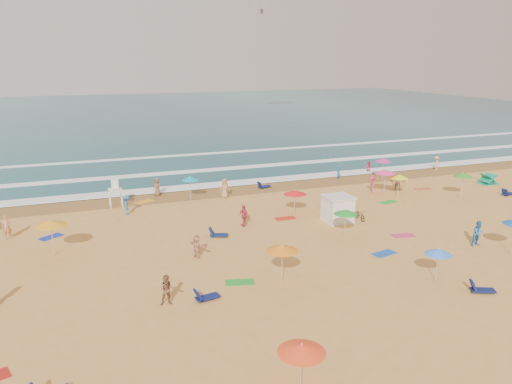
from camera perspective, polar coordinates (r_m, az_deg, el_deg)
name	(u,v)px	position (r m, az deg, el deg)	size (l,w,h in m)	color
ground	(304,228)	(38.88, 5.49, -4.06)	(220.00, 220.00, 0.00)	gold
ocean	(144,115)	(118.74, -12.69, 8.60)	(220.00, 140.00, 0.18)	#0C4756
wet_sand	(249,189)	(49.91, -0.78, 0.35)	(220.00, 220.00, 0.00)	olive
surf_foam	(223,170)	(58.03, -3.74, 2.51)	(200.00, 18.70, 0.05)	white
cabana	(338,209)	(40.35, 9.31, -1.99)	(2.00, 2.00, 2.00)	silver
cabana_roof	(338,197)	(40.06, 9.37, -0.54)	(2.20, 2.20, 0.12)	silver
bicycle	(360,215)	(41.23, 11.78, -2.58)	(0.56, 1.61, 0.85)	black
lifeguard_stand	(116,195)	(45.42, -15.75, -0.36)	(1.20, 1.20, 2.10)	white
beach_umbrellas	(309,206)	(37.16, 6.05, -1.58)	(53.23, 30.52, 0.78)	blue
loungers	(384,231)	(38.58, 14.41, -4.38)	(49.83, 27.75, 0.34)	#0F184F
towels	(307,231)	(38.13, 5.83, -4.44)	(43.06, 25.50, 0.03)	#AF1A15
popup_tents	(507,186)	(54.36, 26.79, 0.57)	(4.06, 8.64, 1.20)	#FB37C9
beachgoers	(288,201)	(42.80, 3.73, -1.07)	(45.52, 24.38, 2.12)	brown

